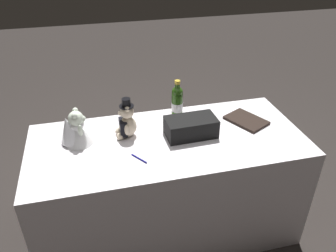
{
  "coord_description": "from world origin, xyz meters",
  "views": [
    {
      "loc": [
        0.43,
        1.76,
        2.02
      ],
      "look_at": [
        0.0,
        0.0,
        0.9
      ],
      "focal_mm": 36.19,
      "sensor_mm": 36.0,
      "label": 1
    }
  ],
  "objects_px": {
    "signing_pen": "(140,159)",
    "guestbook": "(246,120)",
    "champagne_bottle": "(177,102)",
    "gift_case_black": "(191,127)",
    "teddy_bear_groom": "(126,122)",
    "teddy_bear_bride": "(75,130)"
  },
  "relations": [
    {
      "from": "champagne_bottle",
      "to": "guestbook",
      "type": "distance_m",
      "value": 0.5
    },
    {
      "from": "gift_case_black",
      "to": "guestbook",
      "type": "height_order",
      "value": "gift_case_black"
    },
    {
      "from": "signing_pen",
      "to": "gift_case_black",
      "type": "distance_m",
      "value": 0.42
    },
    {
      "from": "gift_case_black",
      "to": "teddy_bear_groom",
      "type": "bearing_deg",
      "value": -12.65
    },
    {
      "from": "teddy_bear_groom",
      "to": "teddy_bear_bride",
      "type": "relative_size",
      "value": 1.17
    },
    {
      "from": "teddy_bear_bride",
      "to": "gift_case_black",
      "type": "distance_m",
      "value": 0.73
    },
    {
      "from": "teddy_bear_groom",
      "to": "gift_case_black",
      "type": "relative_size",
      "value": 0.81
    },
    {
      "from": "signing_pen",
      "to": "guestbook",
      "type": "bearing_deg",
      "value": -162.33
    },
    {
      "from": "champagne_bottle",
      "to": "guestbook",
      "type": "height_order",
      "value": "champagne_bottle"
    },
    {
      "from": "guestbook",
      "to": "signing_pen",
      "type": "bearing_deg",
      "value": -9.43
    },
    {
      "from": "teddy_bear_groom",
      "to": "teddy_bear_bride",
      "type": "height_order",
      "value": "teddy_bear_groom"
    },
    {
      "from": "signing_pen",
      "to": "champagne_bottle",
      "type": "bearing_deg",
      "value": -128.2
    },
    {
      "from": "signing_pen",
      "to": "teddy_bear_bride",
      "type": "bearing_deg",
      "value": -37.05
    },
    {
      "from": "signing_pen",
      "to": "guestbook",
      "type": "relative_size",
      "value": 0.42
    },
    {
      "from": "teddy_bear_groom",
      "to": "signing_pen",
      "type": "height_order",
      "value": "teddy_bear_groom"
    },
    {
      "from": "gift_case_black",
      "to": "teddy_bear_bride",
      "type": "bearing_deg",
      "value": -6.99
    },
    {
      "from": "signing_pen",
      "to": "guestbook",
      "type": "distance_m",
      "value": 0.84
    },
    {
      "from": "teddy_bear_bride",
      "to": "signing_pen",
      "type": "relative_size",
      "value": 2.06
    },
    {
      "from": "teddy_bear_bride",
      "to": "champagne_bottle",
      "type": "distance_m",
      "value": 0.72
    },
    {
      "from": "champagne_bottle",
      "to": "gift_case_black",
      "type": "bearing_deg",
      "value": 95.19
    },
    {
      "from": "gift_case_black",
      "to": "champagne_bottle",
      "type": "bearing_deg",
      "value": -84.81
    },
    {
      "from": "signing_pen",
      "to": "gift_case_black",
      "type": "xyz_separation_m",
      "value": [
        -0.37,
        -0.18,
        0.06
      ]
    }
  ]
}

